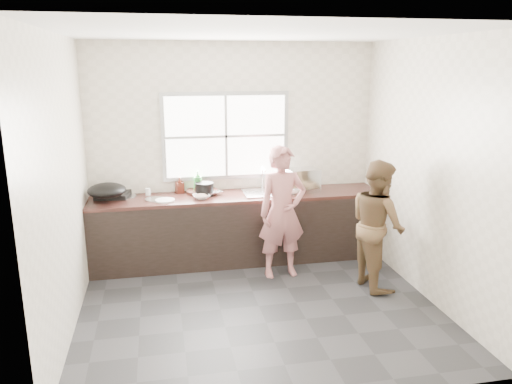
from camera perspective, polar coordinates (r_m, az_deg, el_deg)
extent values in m
cube|color=#2A2A2C|center=(5.29, 0.33, -12.94)|extent=(3.60, 3.20, 0.01)
cube|color=silver|center=(4.71, 0.38, 17.80)|extent=(3.60, 3.20, 0.01)
cube|color=beige|center=(6.37, -2.57, 4.67)|extent=(3.60, 0.01, 2.70)
cube|color=beige|center=(4.80, -21.24, 0.47)|extent=(0.01, 3.20, 2.70)
cube|color=beige|center=(5.47, 19.21, 2.25)|extent=(0.01, 3.20, 2.70)
cube|color=silver|center=(3.32, 5.96, -4.56)|extent=(3.60, 0.01, 2.70)
cube|color=black|center=(6.30, -2.04, -4.26)|extent=(3.60, 0.62, 0.82)
cube|color=#321914|center=(6.18, -2.07, -0.48)|extent=(3.60, 0.64, 0.04)
cube|color=silver|center=(6.23, 1.10, -0.10)|extent=(0.55, 0.45, 0.02)
cylinder|color=silver|center=(6.39, 0.72, 1.60)|extent=(0.02, 0.02, 0.30)
cube|color=#9EA0A5|center=(6.31, -3.48, 6.40)|extent=(1.60, 0.05, 1.10)
cube|color=white|center=(6.29, -3.44, 6.37)|extent=(1.50, 0.01, 1.00)
imported|color=#B06A69|center=(5.77, 3.02, -2.80)|extent=(0.55, 0.39, 1.44)
imported|color=brown|center=(5.66, 13.71, -3.60)|extent=(0.60, 0.74, 1.44)
cylinder|color=#341A14|center=(6.28, -6.18, 0.06)|extent=(0.40, 0.40, 0.04)
cube|color=silver|center=(6.14, -4.76, -0.01)|extent=(0.23, 0.19, 0.01)
imported|color=white|center=(6.01, -6.26, -0.53)|extent=(0.24, 0.24, 0.05)
imported|color=silver|center=(6.22, 4.07, 0.06)|extent=(0.19, 0.19, 0.06)
imported|color=silver|center=(6.06, 2.67, -0.30)|extent=(0.25, 0.25, 0.06)
cylinder|color=black|center=(6.14, -5.91, 0.32)|extent=(0.26, 0.26, 0.16)
cylinder|color=silver|center=(5.97, -10.37, -0.94)|extent=(0.24, 0.24, 0.02)
imported|color=#2C8735|center=(6.22, -6.66, 1.13)|extent=(0.13, 0.13, 0.30)
imported|color=#471A11|center=(6.30, -8.72, 0.73)|extent=(0.11, 0.11, 0.19)
imported|color=#401810|center=(6.21, -6.41, 0.52)|extent=(0.17, 0.17, 0.17)
cylinder|color=white|center=(6.27, -12.25, 0.02)|extent=(0.08, 0.08, 0.09)
cube|color=black|center=(6.32, -15.98, -0.25)|extent=(0.44, 0.44, 0.06)
ellipsoid|color=black|center=(6.04, -16.69, 0.17)|extent=(0.57, 0.57, 0.17)
cube|color=silver|center=(6.31, 5.31, 1.35)|extent=(0.43, 0.32, 0.30)
cylinder|color=#AAADB1|center=(6.26, -14.79, -0.50)|extent=(0.30, 0.30, 0.01)
cylinder|color=silver|center=(6.06, -11.46, -0.80)|extent=(0.28, 0.28, 0.01)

